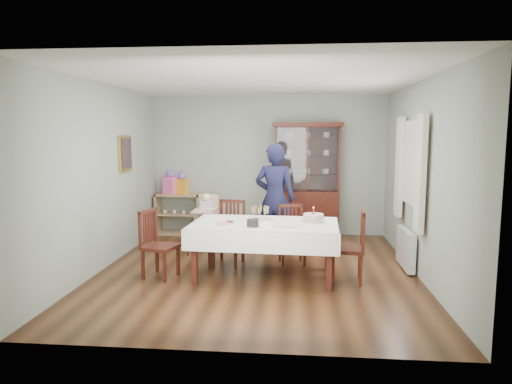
# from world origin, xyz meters

# --- Properties ---
(floor) EXTENTS (5.00, 5.00, 0.00)m
(floor) POSITION_xyz_m (0.00, 0.00, 0.00)
(floor) COLOR #593319
(floor) RESTS_ON ground
(room_shell) EXTENTS (5.00, 5.00, 5.00)m
(room_shell) POSITION_xyz_m (0.00, 0.53, 1.70)
(room_shell) COLOR #9EAA99
(room_shell) RESTS_ON floor
(dining_table) EXTENTS (2.05, 1.24, 0.76)m
(dining_table) POSITION_xyz_m (0.13, -0.28, 0.38)
(dining_table) COLOR #4E1F13
(dining_table) RESTS_ON floor
(china_cabinet) EXTENTS (1.30, 0.48, 2.18)m
(china_cabinet) POSITION_xyz_m (0.75, 2.26, 1.12)
(china_cabinet) COLOR #4E1F13
(china_cabinet) RESTS_ON floor
(sideboard) EXTENTS (0.90, 0.38, 0.80)m
(sideboard) POSITION_xyz_m (-1.75, 2.28, 0.40)
(sideboard) COLOR tan
(sideboard) RESTS_ON floor
(picture_frame) EXTENTS (0.04, 0.48, 0.58)m
(picture_frame) POSITION_xyz_m (-2.22, 0.80, 1.65)
(picture_frame) COLOR gold
(picture_frame) RESTS_ON room_shell
(window) EXTENTS (0.04, 1.02, 1.22)m
(window) POSITION_xyz_m (2.22, 0.30, 1.55)
(window) COLOR white
(window) RESTS_ON room_shell
(curtain_left) EXTENTS (0.07, 0.30, 1.55)m
(curtain_left) POSITION_xyz_m (2.16, -0.32, 1.45)
(curtain_left) COLOR silver
(curtain_left) RESTS_ON room_shell
(curtain_right) EXTENTS (0.07, 0.30, 1.55)m
(curtain_right) POSITION_xyz_m (2.16, 0.92, 1.45)
(curtain_right) COLOR silver
(curtain_right) RESTS_ON room_shell
(radiator) EXTENTS (0.10, 0.80, 0.55)m
(radiator) POSITION_xyz_m (2.16, 0.30, 0.30)
(radiator) COLOR white
(radiator) RESTS_ON floor
(chair_far_left) EXTENTS (0.51, 0.51, 0.96)m
(chair_far_left) POSITION_xyz_m (-0.46, 0.32, 0.29)
(chair_far_left) COLOR #4E1F13
(chair_far_left) RESTS_ON floor
(chair_far_right) EXTENTS (0.46, 0.46, 0.89)m
(chair_far_right) POSITION_xyz_m (0.49, 0.41, 0.26)
(chair_far_right) COLOR #4E1F13
(chair_far_right) RESTS_ON floor
(chair_end_left) EXTENTS (0.52, 0.52, 0.93)m
(chair_end_left) POSITION_xyz_m (-1.31, -0.43, 0.28)
(chair_end_left) COLOR #4E1F13
(chair_end_left) RESTS_ON floor
(chair_end_right) EXTENTS (0.47, 0.47, 0.97)m
(chair_end_right) POSITION_xyz_m (1.26, -0.38, 0.29)
(chair_end_right) COLOR #4E1F13
(chair_end_right) RESTS_ON floor
(woman) EXTENTS (0.71, 0.52, 1.82)m
(woman) POSITION_xyz_m (0.21, 1.01, 0.91)
(woman) COLOR black
(woman) RESTS_ON floor
(high_chair) EXTENTS (0.51, 0.51, 1.00)m
(high_chair) POSITION_xyz_m (-0.92, 0.90, 0.39)
(high_chair) COLOR black
(high_chair) RESTS_ON floor
(champagne_tray) EXTENTS (0.34, 0.34, 0.21)m
(champagne_tray) POSITION_xyz_m (0.05, -0.14, 0.82)
(champagne_tray) COLOR silver
(champagne_tray) RESTS_ON dining_table
(birthday_cake) EXTENTS (0.32, 0.32, 0.22)m
(birthday_cake) POSITION_xyz_m (0.79, -0.22, 0.82)
(birthday_cake) COLOR white
(birthday_cake) RESTS_ON dining_table
(plate_stack_dark) EXTENTS (0.25, 0.25, 0.09)m
(plate_stack_dark) POSITION_xyz_m (0.00, -0.53, 0.81)
(plate_stack_dark) COLOR black
(plate_stack_dark) RESTS_ON dining_table
(plate_stack_white) EXTENTS (0.29, 0.29, 0.10)m
(plate_stack_white) POSITION_xyz_m (0.18, -0.57, 0.81)
(plate_stack_white) COLOR white
(plate_stack_white) RESTS_ON dining_table
(napkin_stack) EXTENTS (0.20, 0.20, 0.02)m
(napkin_stack) POSITION_xyz_m (-0.41, -0.46, 0.77)
(napkin_stack) COLOR #FD5DB2
(napkin_stack) RESTS_ON dining_table
(cutlery) EXTENTS (0.15, 0.19, 0.01)m
(cutlery) POSITION_xyz_m (-0.39, -0.28, 0.77)
(cutlery) COLOR silver
(cutlery) RESTS_ON dining_table
(cake_knife) EXTENTS (0.27, 0.03, 0.01)m
(cake_knife) POSITION_xyz_m (0.45, -0.59, 0.77)
(cake_knife) COLOR silver
(cake_knife) RESTS_ON dining_table
(gift_bag_pink) EXTENTS (0.29, 0.25, 0.47)m
(gift_bag_pink) POSITION_xyz_m (-1.91, 2.26, 1.01)
(gift_bag_pink) COLOR #FD5DB2
(gift_bag_pink) RESTS_ON sideboard
(gift_bag_orange) EXTENTS (0.27, 0.22, 0.42)m
(gift_bag_orange) POSITION_xyz_m (-1.67, 2.26, 0.99)
(gift_bag_orange) COLOR orange
(gift_bag_orange) RESTS_ON sideboard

